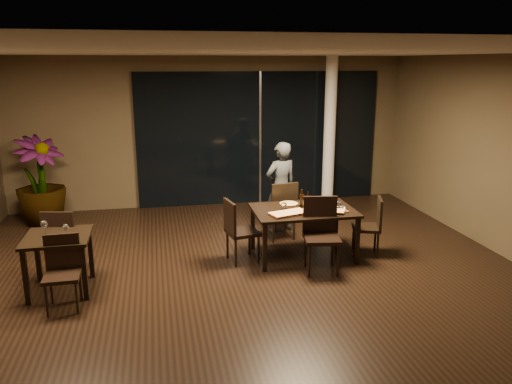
# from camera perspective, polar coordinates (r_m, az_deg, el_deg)

# --- Properties ---
(ground) EXTENTS (8.00, 8.00, 0.00)m
(ground) POSITION_cam_1_polar(r_m,az_deg,el_deg) (6.79, -0.93, -10.45)
(ground) COLOR black
(ground) RESTS_ON ground
(wall_back) EXTENTS (8.00, 0.10, 3.00)m
(wall_back) POSITION_cam_1_polar(r_m,az_deg,el_deg) (10.25, -5.19, 6.86)
(wall_back) COLOR #483A26
(wall_back) RESTS_ON ground
(wall_front) EXTENTS (8.00, 0.10, 3.00)m
(wall_front) POSITION_cam_1_polar(r_m,az_deg,el_deg) (2.68, 15.96, -17.08)
(wall_front) COLOR #483A26
(wall_front) RESTS_ON ground
(ceiling) EXTENTS (8.00, 8.00, 0.04)m
(ceiling) POSITION_cam_1_polar(r_m,az_deg,el_deg) (6.15, -1.05, 15.95)
(ceiling) COLOR silver
(ceiling) RESTS_ON wall_back
(window_panel) EXTENTS (5.00, 0.06, 2.70)m
(window_panel) POSITION_cam_1_polar(r_m,az_deg,el_deg) (10.34, 0.43, 6.15)
(window_panel) COLOR black
(window_panel) RESTS_ON ground
(column) EXTENTS (0.24, 0.24, 3.00)m
(column) POSITION_cam_1_polar(r_m,az_deg,el_deg) (10.41, 8.41, 6.88)
(column) COLOR white
(column) RESTS_ON ground
(main_table) EXTENTS (1.50, 1.00, 0.75)m
(main_table) POSITION_cam_1_polar(r_m,az_deg,el_deg) (7.50, 5.44, -2.51)
(main_table) COLOR black
(main_table) RESTS_ON ground
(side_table) EXTENTS (0.80, 0.80, 0.75)m
(side_table) POSITION_cam_1_polar(r_m,az_deg,el_deg) (6.86, -21.68, -5.66)
(side_table) COLOR black
(side_table) RESTS_ON ground
(chair_main_far) EXTENTS (0.53, 0.53, 0.99)m
(chair_main_far) POSITION_cam_1_polar(r_m,az_deg,el_deg) (8.24, 2.95, -1.78)
(chair_main_far) COLOR black
(chair_main_far) RESTS_ON ground
(chair_main_near) EXTENTS (0.56, 0.56, 1.05)m
(chair_main_near) POSITION_cam_1_polar(r_m,az_deg,el_deg) (7.10, 7.42, -4.35)
(chair_main_near) COLOR black
(chair_main_near) RESTS_ON ground
(chair_main_left) EXTENTS (0.51, 0.51, 0.95)m
(chair_main_left) POSITION_cam_1_polar(r_m,az_deg,el_deg) (7.32, -2.15, -4.11)
(chair_main_left) COLOR black
(chair_main_left) RESTS_ON ground
(chair_main_right) EXTENTS (0.53, 0.53, 0.90)m
(chair_main_right) POSITION_cam_1_polar(r_m,az_deg,el_deg) (7.81, 13.07, -3.49)
(chair_main_right) COLOR black
(chair_main_right) RESTS_ON ground
(chair_side_far) EXTENTS (0.52, 0.52, 0.95)m
(chair_side_far) POSITION_cam_1_polar(r_m,az_deg,el_deg) (7.35, -21.24, -5.02)
(chair_side_far) COLOR black
(chair_side_far) RESTS_ON ground
(chair_side_near) EXTENTS (0.42, 0.42, 0.89)m
(chair_side_near) POSITION_cam_1_polar(r_m,az_deg,el_deg) (6.46, -21.24, -8.06)
(chair_side_near) COLOR black
(chair_side_near) RESTS_ON ground
(diner) EXTENTS (0.61, 0.49, 1.57)m
(diner) POSITION_cam_1_polar(r_m,az_deg,el_deg) (8.61, 2.86, 0.56)
(diner) COLOR #303335
(diner) RESTS_ON ground
(potted_plant) EXTENTS (1.24, 1.24, 1.60)m
(potted_plant) POSITION_cam_1_polar(r_m,az_deg,el_deg) (9.83, -23.46, 1.22)
(potted_plant) COLOR #27521B
(potted_plant) RESTS_ON ground
(pizza_board_left) EXTENTS (0.59, 0.40, 0.01)m
(pizza_board_left) POSITION_cam_1_polar(r_m,az_deg,el_deg) (7.19, 3.73, -2.55)
(pizza_board_left) COLOR #412515
(pizza_board_left) RESTS_ON main_table
(pizza_board_right) EXTENTS (0.59, 0.38, 0.01)m
(pizza_board_right) POSITION_cam_1_polar(r_m,az_deg,el_deg) (7.38, 8.31, -2.22)
(pizza_board_right) COLOR #4E3019
(pizza_board_right) RESTS_ON main_table
(oblong_pizza_left) EXTENTS (0.57, 0.38, 0.02)m
(oblong_pizza_left) POSITION_cam_1_polar(r_m,az_deg,el_deg) (7.19, 3.73, -2.42)
(oblong_pizza_left) COLOR maroon
(oblong_pizza_left) RESTS_ON pizza_board_left
(oblong_pizza_right) EXTENTS (0.49, 0.39, 0.02)m
(oblong_pizza_right) POSITION_cam_1_polar(r_m,az_deg,el_deg) (7.38, 8.31, -2.10)
(oblong_pizza_right) COLOR maroon
(oblong_pizza_right) RESTS_ON pizza_board_right
(round_pizza) EXTENTS (0.27, 0.27, 0.01)m
(round_pizza) POSITION_cam_1_polar(r_m,az_deg,el_deg) (7.71, 3.77, -1.36)
(round_pizza) COLOR #BE3515
(round_pizza) RESTS_ON main_table
(bottle_a) EXTENTS (0.06, 0.06, 0.28)m
(bottle_a) POSITION_cam_1_polar(r_m,az_deg,el_deg) (7.50, 5.20, -0.80)
(bottle_a) COLOR black
(bottle_a) RESTS_ON main_table
(bottle_b) EXTENTS (0.06, 0.06, 0.25)m
(bottle_b) POSITION_cam_1_polar(r_m,az_deg,el_deg) (7.52, 5.94, -0.88)
(bottle_b) COLOR black
(bottle_b) RESTS_ON main_table
(bottle_c) EXTENTS (0.06, 0.06, 0.28)m
(bottle_c) POSITION_cam_1_polar(r_m,az_deg,el_deg) (7.52, 5.27, -0.75)
(bottle_c) COLOR black
(bottle_c) RESTS_ON main_table
(tumbler_left) EXTENTS (0.08, 0.08, 0.10)m
(tumbler_left) POSITION_cam_1_polar(r_m,az_deg,el_deg) (7.44, 3.22, -1.62)
(tumbler_left) COLOR white
(tumbler_left) RESTS_ON main_table
(tumbler_right) EXTENTS (0.08, 0.08, 0.10)m
(tumbler_right) POSITION_cam_1_polar(r_m,az_deg,el_deg) (7.64, 6.99, -1.27)
(tumbler_right) COLOR white
(tumbler_right) RESTS_ON main_table
(napkin_near) EXTENTS (0.20, 0.16, 0.01)m
(napkin_near) POSITION_cam_1_polar(r_m,az_deg,el_deg) (7.59, 9.45, -1.80)
(napkin_near) COLOR silver
(napkin_near) RESTS_ON main_table
(napkin_far) EXTENTS (0.20, 0.16, 0.01)m
(napkin_far) POSITION_cam_1_polar(r_m,az_deg,el_deg) (7.84, 8.81, -1.23)
(napkin_far) COLOR silver
(napkin_far) RESTS_ON main_table
(wine_glass_a) EXTENTS (0.08, 0.08, 0.18)m
(wine_glass_a) POSITION_cam_1_polar(r_m,az_deg,el_deg) (6.87, -23.02, -3.83)
(wine_glass_a) COLOR white
(wine_glass_a) RESTS_ON side_table
(wine_glass_b) EXTENTS (0.07, 0.07, 0.16)m
(wine_glass_b) POSITION_cam_1_polar(r_m,az_deg,el_deg) (6.68, -20.89, -4.20)
(wine_glass_b) COLOR white
(wine_glass_b) RESTS_ON side_table
(side_napkin) EXTENTS (0.19, 0.12, 0.01)m
(side_napkin) POSITION_cam_1_polar(r_m,az_deg,el_deg) (6.63, -21.27, -5.06)
(side_napkin) COLOR white
(side_napkin) RESTS_ON side_table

